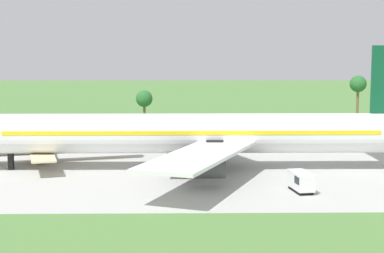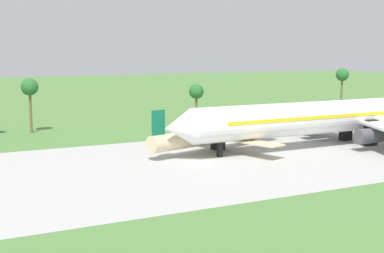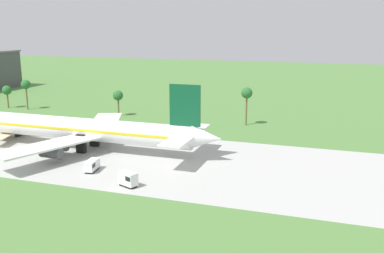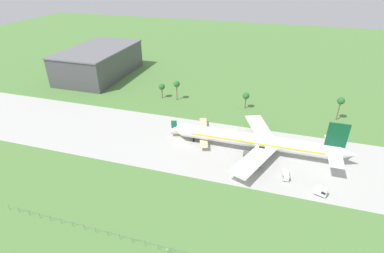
{
  "view_description": "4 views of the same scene",
  "coord_description": "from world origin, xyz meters",
  "views": [
    {
      "loc": [
        30.39,
        -83.0,
        16.82
      ],
      "look_at": [
        31.73,
        2.31,
        6.35
      ],
      "focal_mm": 55.0,
      "sensor_mm": 36.0,
      "label": 1
    },
    {
      "loc": [
        -37.55,
        -71.55,
        17.05
      ],
      "look_at": [
        0.06,
        2.31,
        5.35
      ],
      "focal_mm": 50.0,
      "sensor_mm": 36.0,
      "label": 2
    },
    {
      "loc": [
        94.37,
        -90.61,
        31.27
      ],
      "look_at": [
        63.4,
        2.31,
        8.25
      ],
      "focal_mm": 40.0,
      "sensor_mm": 36.0,
      "label": 3
    },
    {
      "loc": [
        37.42,
        -106.15,
        70.94
      ],
      "look_at": [
        3.54,
        5.0,
        6.0
      ],
      "focal_mm": 28.0,
      "sensor_mm": 36.0,
      "label": 4
    }
  ],
  "objects": [
    {
      "name": "regional_aircraft",
      "position": [
        7.93,
        8.03,
        2.62
      ],
      "size": [
        29.22,
        26.52,
        7.96
      ],
      "color": "beige",
      "rests_on": "ground_plane"
    },
    {
      "name": "palm_tree_row",
      "position": [
        11.9,
        43.23,
        8.42
      ],
      "size": [
        98.17,
        3.6,
        12.33
      ],
      "color": "brown",
      "rests_on": "ground_plane"
    },
    {
      "name": "jet_airliner",
      "position": [
        33.37,
        2.31,
        5.3
      ],
      "size": [
        75.25,
        51.66,
        18.14
      ],
      "color": "white",
      "rests_on": "ground_plane"
    },
    {
      "name": "ground_plane",
      "position": [
        0.0,
        0.0,
        0.0
      ],
      "size": [
        600.0,
        600.0,
        0.0
      ],
      "primitive_type": "plane",
      "color": "#517F3D"
    },
    {
      "name": "taxiway_strip",
      "position": [
        0.0,
        0.0,
        0.01
      ],
      "size": [
        320.0,
        44.0,
        0.02
      ],
      "color": "#B2B2AD",
      "rests_on": "ground_plane"
    }
  ]
}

